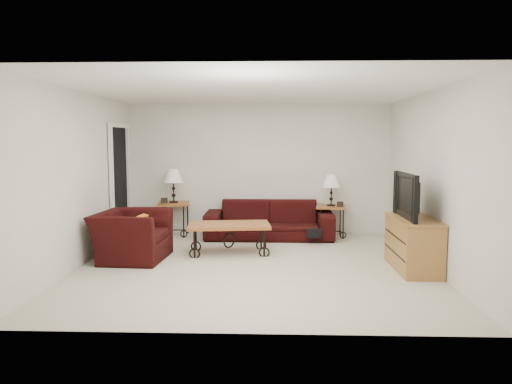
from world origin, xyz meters
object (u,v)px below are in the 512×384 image
lamp_left (174,186)px  side_table_left (174,219)px  armchair (132,236)px  television (413,196)px  lamp_right (331,190)px  tv_stand (413,244)px  backpack (313,229)px  side_table_right (331,221)px  sofa (269,220)px  coffee_table (229,238)px

lamp_left → side_table_left: bearing=0.0°
armchair → television: 4.16m
lamp_right → armchair: size_ratio=0.52×
television → tv_stand: bearing=90.0°
armchair → backpack: (2.86, 1.29, -0.12)m
armchair → side_table_right: bearing=-55.7°
sofa → lamp_left: (-1.81, 0.18, 0.61)m
side_table_left → lamp_right: lamp_right is taller
side_table_left → tv_stand: size_ratio=0.52×
side_table_left → television: television is taller
coffee_table → armchair: size_ratio=1.14×
side_table_right → armchair: (-3.23, -1.89, 0.07)m
tv_stand → coffee_table: bearing=161.5°
lamp_right → lamp_left: bearing=180.0°
lamp_right → armchair: 3.78m
television → coffee_table: bearing=-108.6°
sofa → side_table_left: 1.82m
lamp_right → backpack: lamp_right is taller
sofa → armchair: (-2.07, -1.71, 0.02)m
side_table_left → coffee_table: 1.86m
lamp_left → sofa: bearing=-5.7°
sofa → tv_stand: (2.03, -2.14, 0.02)m
lamp_right → television: bearing=-69.9°
television → backpack: bearing=-144.6°
lamp_left → television: 4.47m
side_table_left → television: size_ratio=0.58×
lamp_left → backpack: bearing=-13.0°
armchair → tv_stand: size_ratio=0.93×
lamp_right → television: television is taller
tv_stand → side_table_left: bearing=148.8°
lamp_right → backpack: size_ratio=1.18×
side_table_right → armchair: armchair is taller
sofa → coffee_table: (-0.63, -1.25, -0.10)m
side_table_right → lamp_right: lamp_right is taller
television → lamp_right: bearing=-159.9°
television → armchair: bearing=-96.1°
sofa → lamp_right: lamp_right is taller
armchair → backpack: size_ratio=2.28×
sofa → backpack: size_ratio=4.74×
lamp_left → lamp_right: size_ratio=1.08×
lamp_right → tv_stand: lamp_right is taller
side_table_left → tv_stand: (3.84, -2.32, 0.05)m
coffee_table → armchair: armchair is taller
tv_stand → sofa: bearing=133.5°
side_table_right → coffee_table: size_ratio=0.46×
side_table_left → tv_stand: tv_stand is taller
side_table_right → television: television is taller
coffee_table → side_table_left: bearing=129.4°
side_table_right → television: (0.85, -2.32, 0.75)m
sofa → tv_stand: 2.96m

